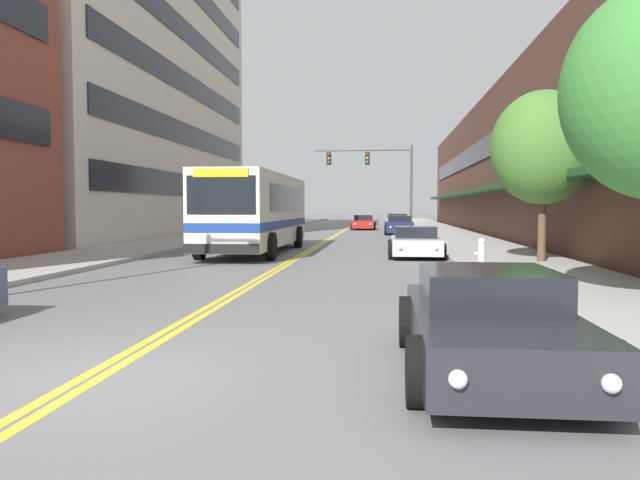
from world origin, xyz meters
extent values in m
plane|color=slate|center=(0.00, 37.00, 0.00)|extent=(240.00, 240.00, 0.00)
cube|color=#9E9B96|center=(-7.49, 37.00, 0.07)|extent=(3.98, 106.00, 0.15)
cube|color=#9E9B96|center=(7.49, 37.00, 0.07)|extent=(3.98, 106.00, 0.15)
cube|color=yellow|center=(-0.10, 37.00, 0.00)|extent=(0.14, 106.00, 0.01)
cube|color=yellow|center=(0.10, 37.00, 0.00)|extent=(0.14, 106.00, 0.01)
cube|color=beige|center=(-15.73, 33.99, 15.00)|extent=(12.00, 31.25, 29.99)
cube|color=black|center=(-9.69, 33.99, 3.33)|extent=(0.08, 28.75, 1.40)
cube|color=black|center=(-9.69, 33.99, 6.66)|extent=(0.08, 28.75, 1.40)
cube|color=black|center=(-9.69, 33.99, 10.00)|extent=(0.08, 28.75, 1.40)
cube|color=black|center=(-9.69, 33.99, 13.33)|extent=(0.08, 28.75, 1.40)
cube|color=brown|center=(13.73, 37.00, 4.62)|extent=(8.00, 68.00, 9.23)
cube|color=#1E4C28|center=(9.18, 37.00, 2.90)|extent=(1.10, 61.20, 0.24)
cube|color=black|center=(9.69, 37.00, 5.72)|extent=(0.08, 61.20, 1.40)
cube|color=silver|center=(-2.06, 18.88, 1.78)|extent=(2.54, 11.50, 2.86)
cube|color=navy|center=(-2.06, 18.88, 1.21)|extent=(2.56, 11.52, 0.32)
cube|color=black|center=(-2.06, 19.46, 2.23)|extent=(2.57, 8.97, 1.03)
cube|color=black|center=(-2.06, 13.11, 2.29)|extent=(2.29, 0.04, 1.26)
cube|color=yellow|center=(-2.06, 13.10, 3.01)|extent=(1.83, 0.06, 0.28)
cube|color=black|center=(-2.06, 13.09, 0.53)|extent=(2.49, 0.08, 0.32)
cylinder|color=black|center=(-3.36, 14.97, 0.50)|extent=(0.30, 1.00, 1.00)
cylinder|color=black|center=(-0.76, 14.97, 0.50)|extent=(0.30, 1.00, 1.00)
cylinder|color=black|center=(-3.36, 22.04, 0.50)|extent=(0.30, 1.00, 1.00)
cylinder|color=black|center=(-0.76, 22.04, 0.50)|extent=(0.30, 1.00, 1.00)
cube|color=beige|center=(-4.35, 31.58, 0.49)|extent=(1.87, 4.18, 0.63)
cube|color=black|center=(-4.35, 31.75, 1.05)|extent=(1.61, 1.84, 0.50)
cylinder|color=black|center=(-5.30, 30.29, 0.31)|extent=(0.22, 0.62, 0.62)
cylinder|color=black|center=(-3.39, 30.29, 0.31)|extent=(0.22, 0.62, 0.62)
cylinder|color=black|center=(-5.30, 32.88, 0.31)|extent=(0.22, 0.62, 0.62)
cylinder|color=black|center=(-3.39, 32.88, 0.31)|extent=(0.22, 0.62, 0.62)
sphere|color=silver|center=(-5.00, 29.47, 0.52)|extent=(0.16, 0.16, 0.16)
sphere|color=silver|center=(-3.69, 29.47, 0.52)|extent=(0.16, 0.16, 0.16)
cube|color=red|center=(-5.02, 33.68, 0.52)|extent=(0.18, 0.04, 0.10)
cube|color=red|center=(-3.68, 33.68, 0.52)|extent=(0.18, 0.04, 0.10)
cube|color=#232328|center=(4.42, 0.44, 0.47)|extent=(1.71, 4.16, 0.56)
cube|color=black|center=(4.42, 0.60, 0.96)|extent=(1.47, 1.83, 0.43)
cylinder|color=black|center=(3.55, -0.85, 0.34)|extent=(0.22, 0.68, 0.68)
cylinder|color=black|center=(5.30, -0.85, 0.34)|extent=(0.22, 0.68, 0.68)
cylinder|color=black|center=(3.55, 1.73, 0.34)|extent=(0.22, 0.68, 0.68)
cylinder|color=black|center=(5.30, 1.73, 0.34)|extent=(0.22, 0.68, 0.68)
sphere|color=silver|center=(3.83, -1.66, 0.50)|extent=(0.16, 0.16, 0.16)
sphere|color=silver|center=(5.02, -1.66, 0.50)|extent=(0.16, 0.16, 0.16)
cube|color=red|center=(3.81, 2.53, 0.50)|extent=(0.18, 0.04, 0.10)
cube|color=red|center=(5.04, 2.53, 0.50)|extent=(0.18, 0.04, 0.10)
cube|color=#19234C|center=(4.29, 36.71, 0.53)|extent=(1.81, 4.20, 0.72)
cube|color=black|center=(4.29, 36.88, 1.09)|extent=(1.56, 1.85, 0.40)
cylinder|color=black|center=(3.36, 35.41, 0.30)|extent=(0.22, 0.61, 0.61)
cylinder|color=black|center=(5.22, 35.41, 0.30)|extent=(0.22, 0.61, 0.61)
cylinder|color=black|center=(3.36, 38.01, 0.30)|extent=(0.22, 0.61, 0.61)
cylinder|color=black|center=(5.22, 38.01, 0.30)|extent=(0.22, 0.61, 0.61)
sphere|color=silver|center=(3.66, 34.59, 0.56)|extent=(0.16, 0.16, 0.16)
sphere|color=silver|center=(4.93, 34.59, 0.56)|extent=(0.16, 0.16, 0.16)
cube|color=red|center=(3.64, 38.82, 0.56)|extent=(0.18, 0.04, 0.10)
cube|color=red|center=(4.95, 38.82, 0.56)|extent=(0.18, 0.04, 0.10)
cube|color=white|center=(4.30, 43.94, 0.51)|extent=(1.78, 4.24, 0.66)
cube|color=black|center=(4.30, 44.11, 1.10)|extent=(1.53, 1.87, 0.51)
cylinder|color=black|center=(3.39, 42.62, 0.33)|extent=(0.22, 0.65, 0.65)
cylinder|color=black|center=(5.21, 42.62, 0.33)|extent=(0.22, 0.65, 0.65)
cylinder|color=black|center=(3.39, 45.25, 0.33)|extent=(0.22, 0.65, 0.65)
cylinder|color=black|center=(5.21, 45.25, 0.33)|extent=(0.22, 0.65, 0.65)
sphere|color=silver|center=(3.68, 41.80, 0.54)|extent=(0.16, 0.16, 0.16)
sphere|color=silver|center=(4.92, 41.80, 0.54)|extent=(0.16, 0.16, 0.16)
cube|color=red|center=(3.66, 46.07, 0.54)|extent=(0.18, 0.04, 0.10)
cube|color=red|center=(4.94, 46.07, 0.54)|extent=(0.18, 0.04, 0.10)
cube|color=#B7B7BC|center=(4.41, 17.06, 0.45)|extent=(1.78, 4.09, 0.57)
cube|color=black|center=(4.41, 17.23, 0.94)|extent=(1.53, 1.80, 0.42)
cylinder|color=black|center=(3.50, 15.80, 0.30)|extent=(0.22, 0.60, 0.60)
cylinder|color=black|center=(5.32, 15.80, 0.30)|extent=(0.22, 0.60, 0.60)
cylinder|color=black|center=(3.50, 18.33, 0.30)|extent=(0.22, 0.60, 0.60)
cylinder|color=black|center=(5.32, 18.33, 0.30)|extent=(0.22, 0.60, 0.60)
sphere|color=silver|center=(3.79, 15.00, 0.48)|extent=(0.16, 0.16, 0.16)
sphere|color=silver|center=(5.03, 15.00, 0.48)|extent=(0.16, 0.16, 0.16)
cube|color=red|center=(3.77, 19.12, 0.48)|extent=(0.18, 0.04, 0.10)
cube|color=red|center=(5.05, 19.12, 0.48)|extent=(0.18, 0.04, 0.10)
cube|color=maroon|center=(1.51, 45.81, 0.48)|extent=(1.77, 4.45, 0.62)
cube|color=black|center=(1.51, 45.99, 1.00)|extent=(1.52, 1.96, 0.43)
cylinder|color=black|center=(0.61, 44.43, 0.31)|extent=(0.22, 0.61, 0.61)
cylinder|color=black|center=(2.42, 44.43, 0.31)|extent=(0.22, 0.61, 0.61)
cylinder|color=black|center=(0.61, 47.19, 0.31)|extent=(0.22, 0.61, 0.61)
cylinder|color=black|center=(2.42, 47.19, 0.31)|extent=(0.22, 0.61, 0.61)
sphere|color=silver|center=(0.89, 43.56, 0.51)|extent=(0.16, 0.16, 0.16)
sphere|color=silver|center=(2.13, 43.56, 0.51)|extent=(0.16, 0.16, 0.16)
cube|color=red|center=(0.87, 48.05, 0.51)|extent=(0.18, 0.04, 0.10)
cube|color=red|center=(2.15, 48.05, 0.51)|extent=(0.18, 0.04, 0.10)
cylinder|color=#47474C|center=(5.20, 39.58, 3.21)|extent=(0.18, 0.18, 6.43)
cylinder|color=#47474C|center=(1.63, 39.58, 6.08)|extent=(7.14, 0.11, 0.11)
cube|color=black|center=(1.99, 39.58, 5.48)|extent=(0.34, 0.26, 0.92)
sphere|color=red|center=(1.99, 39.42, 5.75)|extent=(0.18, 0.18, 0.18)
sphere|color=yellow|center=(1.99, 39.42, 5.48)|extent=(0.18, 0.18, 0.18)
sphere|color=green|center=(1.99, 39.42, 5.20)|extent=(0.18, 0.18, 0.18)
cylinder|color=black|center=(1.99, 39.58, 6.01)|extent=(0.02, 0.02, 0.14)
cube|color=black|center=(-0.87, 39.58, 5.48)|extent=(0.34, 0.26, 0.92)
sphere|color=red|center=(-0.87, 39.42, 5.75)|extent=(0.18, 0.18, 0.18)
sphere|color=yellow|center=(-0.87, 39.42, 5.48)|extent=(0.18, 0.18, 0.18)
sphere|color=green|center=(-0.87, 39.42, 5.20)|extent=(0.18, 0.18, 0.18)
cylinder|color=black|center=(-0.87, 39.58, 6.01)|extent=(0.02, 0.02, 0.14)
cylinder|color=brown|center=(8.28, 13.94, 1.27)|extent=(0.26, 0.26, 2.24)
ellipsoid|color=#42752D|center=(8.28, 13.94, 3.79)|extent=(3.32, 3.32, 3.65)
cylinder|color=#B7B7BC|center=(5.95, 11.04, 0.50)|extent=(0.25, 0.25, 0.72)
sphere|color=#B7B7BC|center=(5.95, 11.04, 0.92)|extent=(0.22, 0.22, 0.22)
cylinder|color=#B7B7BC|center=(5.79, 11.04, 0.58)|extent=(0.08, 0.11, 0.11)
camera|label=1|loc=(3.22, -6.73, 1.89)|focal=35.00mm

